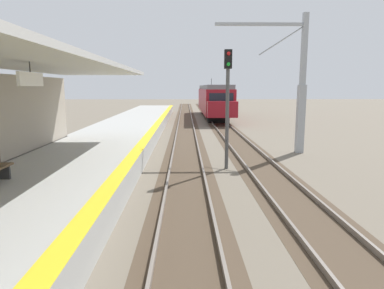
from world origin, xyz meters
TOP-DOWN VIEW (x-y plane):
  - station_platform at (-2.50, 16.00)m, footprint 5.00×80.00m
  - track_pair_nearest_platform at (1.90, 20.00)m, footprint 2.34×120.00m
  - track_pair_middle at (5.30, 20.00)m, footprint 2.34×120.00m
  - approaching_train at (5.30, 44.83)m, footprint 2.93×19.60m
  - rail_signal_post at (3.70, 18.45)m, footprint 0.32×0.34m
  - catenary_pylon_far_side at (7.93, 22.24)m, footprint 5.00×0.40m

SIDE VIEW (x-z plane):
  - track_pair_nearest_platform at x=1.90m, z-range -0.03..0.13m
  - track_pair_middle at x=5.30m, z-range -0.03..0.13m
  - station_platform at x=-2.50m, z-range 0.00..0.90m
  - approaching_train at x=5.30m, z-range -0.20..4.56m
  - rail_signal_post at x=3.70m, z-range 0.59..5.79m
  - catenary_pylon_far_side at x=7.93m, z-range -0.15..7.35m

